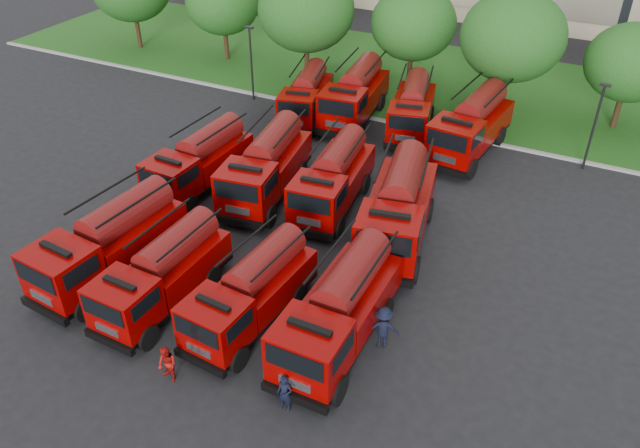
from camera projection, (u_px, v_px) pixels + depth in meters
The scene contains 28 objects.
ground at pixel (244, 282), 27.41m from camera, with size 140.00×140.00×0.00m, color black.
lawn at pixel (430, 80), 46.51m from camera, with size 70.00×16.00×0.12m, color #1F4D14.
curb at pixel (391, 122), 40.54m from camera, with size 70.00×0.30×0.14m, color gray.
tree_1 at pixel (223, 2), 47.59m from camera, with size 5.71×5.71×6.98m.
tree_2 at pixel (306, 10), 43.10m from camera, with size 6.72×6.72×8.22m.
tree_3 at pixel (414, 23), 42.77m from camera, with size 5.88×5.88×7.19m.
tree_4 at pixel (513, 36), 38.80m from camera, with size 6.55×6.55×8.01m.
tree_5 at pixel (631, 63), 37.47m from camera, with size 5.46×5.46×6.68m.
lamp_post_0 at pixel (251, 59), 42.07m from camera, with size 0.60×0.25×5.11m.
lamp_post_1 at pixel (595, 122), 34.03m from camera, with size 0.60×0.25×5.11m.
fire_truck_0 at pixel (109, 242), 26.95m from camera, with size 3.26×7.67×3.40m.
fire_truck_1 at pixel (163, 273), 25.51m from camera, with size 2.65×6.80×3.06m.
fire_truck_2 at pixel (251, 292), 24.58m from camera, with size 2.85×6.82×3.03m.
fire_truck_3 at pixel (339, 310), 23.50m from camera, with size 2.72×7.34×3.34m.
fire_truck_4 at pixel (200, 161), 33.14m from camera, with size 2.83×7.08×3.17m.
fire_truck_5 at pixel (266, 166), 32.41m from camera, with size 3.66×7.84×3.43m.
fire_truck_6 at pixel (333, 178), 31.57m from camera, with size 3.23×7.35×3.25m.
fire_truck_7 at pixel (398, 207), 29.03m from camera, with size 4.19×8.30×3.61m.
fire_truck_8 at pixel (307, 96), 40.41m from camera, with size 3.82×7.03×3.04m.
fire_truck_9 at pixel (355, 94), 40.07m from camera, with size 3.41×7.84×3.47m.
fire_truck_10 at pixel (412, 108), 38.68m from camera, with size 3.87×7.25×3.14m.
fire_truck_11 at pixel (471, 125), 36.28m from camera, with size 3.49×7.96×3.51m.
firefighter_0 at pixel (285, 408), 21.79m from camera, with size 0.57×0.42×1.56m, color black.
firefighter_1 at pixel (170, 379), 22.88m from camera, with size 0.76×0.42×1.56m, color #A1100C.
firefighter_2 at pixel (357, 340), 24.53m from camera, with size 0.93×0.53×1.58m, color #A1100C.
firefighter_3 at pixel (382, 345), 24.29m from camera, with size 1.23×0.63×1.90m, color black.
firefighter_4 at pixel (172, 208), 32.33m from camera, with size 0.76×0.50×1.56m, color black.
firefighter_5 at pixel (367, 261), 28.63m from camera, with size 1.60×0.69×1.73m, color #A1100C.
Camera 1 is at (12.38, -17.37, 17.73)m, focal length 35.00 mm.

